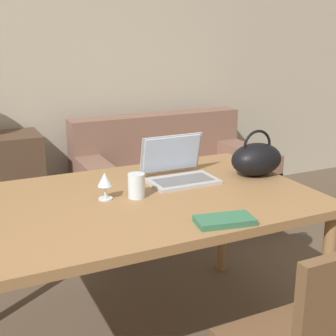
{
  "coord_description": "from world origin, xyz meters",
  "views": [
    {
      "loc": [
        -0.61,
        -1.07,
        1.48
      ],
      "look_at": [
        0.27,
        0.78,
        0.87
      ],
      "focal_mm": 50.0,
      "sensor_mm": 36.0,
      "label": 1
    }
  ],
  "objects_px": {
    "couch": "(171,186)",
    "drinking_glass": "(136,186)",
    "handbag": "(256,159)",
    "wine_glass": "(105,181)",
    "laptop": "(177,168)"
  },
  "relations": [
    {
      "from": "drinking_glass",
      "to": "wine_glass",
      "type": "distance_m",
      "value": 0.14
    },
    {
      "from": "couch",
      "to": "laptop",
      "type": "relative_size",
      "value": 4.37
    },
    {
      "from": "wine_glass",
      "to": "drinking_glass",
      "type": "bearing_deg",
      "value": -15.32
    },
    {
      "from": "couch",
      "to": "laptop",
      "type": "distance_m",
      "value": 1.4
    },
    {
      "from": "laptop",
      "to": "wine_glass",
      "type": "distance_m",
      "value": 0.44
    },
    {
      "from": "drinking_glass",
      "to": "handbag",
      "type": "height_order",
      "value": "handbag"
    },
    {
      "from": "handbag",
      "to": "couch",
      "type": "bearing_deg",
      "value": 83.95
    },
    {
      "from": "couch",
      "to": "handbag",
      "type": "relative_size",
      "value": 5.23
    },
    {
      "from": "couch",
      "to": "handbag",
      "type": "xyz_separation_m",
      "value": [
        -0.14,
        -1.29,
        0.56
      ]
    },
    {
      "from": "couch",
      "to": "wine_glass",
      "type": "xyz_separation_m",
      "value": [
        -0.96,
        -1.31,
        0.56
      ]
    },
    {
      "from": "laptop",
      "to": "handbag",
      "type": "relative_size",
      "value": 1.2
    },
    {
      "from": "drinking_glass",
      "to": "wine_glass",
      "type": "height_order",
      "value": "wine_glass"
    },
    {
      "from": "drinking_glass",
      "to": "handbag",
      "type": "bearing_deg",
      "value": 4.14
    },
    {
      "from": "wine_glass",
      "to": "couch",
      "type": "bearing_deg",
      "value": 53.7
    },
    {
      "from": "couch",
      "to": "drinking_glass",
      "type": "distance_m",
      "value": 1.66
    }
  ]
}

